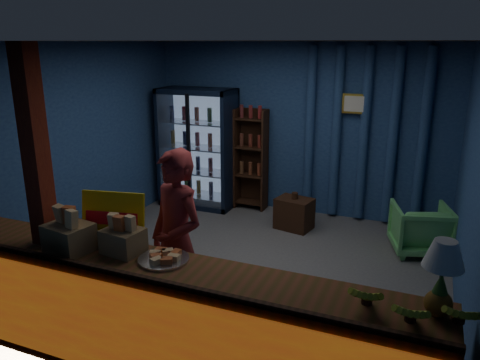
# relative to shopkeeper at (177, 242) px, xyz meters

# --- Properties ---
(ground) EXTENTS (4.60, 4.60, 0.00)m
(ground) POSITION_rel_shopkeeper_xyz_m (0.12, 1.30, -0.86)
(ground) COLOR #515154
(ground) RESTS_ON ground
(room_walls) EXTENTS (4.60, 4.60, 4.60)m
(room_walls) POSITION_rel_shopkeeper_xyz_m (0.12, 1.30, 0.71)
(room_walls) COLOR navy
(room_walls) RESTS_ON ground
(counter) EXTENTS (4.40, 0.57, 0.99)m
(counter) POSITION_rel_shopkeeper_xyz_m (0.12, -0.61, -0.38)
(counter) COLOR brown
(counter) RESTS_ON ground
(support_post) EXTENTS (0.16, 0.16, 2.60)m
(support_post) POSITION_rel_shopkeeper_xyz_m (-0.93, -0.60, 0.44)
(support_post) COLOR #993616
(support_post) RESTS_ON ground
(beverage_cooler) EXTENTS (1.20, 0.62, 1.90)m
(beverage_cooler) POSITION_rel_shopkeeper_xyz_m (-1.43, 3.22, 0.08)
(beverage_cooler) COLOR black
(beverage_cooler) RESTS_ON ground
(bottle_shelf) EXTENTS (0.50, 0.28, 1.60)m
(bottle_shelf) POSITION_rel_shopkeeper_xyz_m (-0.58, 3.36, -0.06)
(bottle_shelf) COLOR #361C11
(bottle_shelf) RESTS_ON ground
(curtain_folds) EXTENTS (1.74, 0.14, 2.50)m
(curtain_folds) POSITION_rel_shopkeeper_xyz_m (1.12, 3.44, 0.44)
(curtain_folds) COLOR navy
(curtain_folds) RESTS_ON room_walls
(framed_picture) EXTENTS (0.36, 0.04, 0.28)m
(framed_picture) POSITION_rel_shopkeeper_xyz_m (0.97, 3.40, 0.89)
(framed_picture) COLOR gold
(framed_picture) RESTS_ON room_walls
(shopkeeper) EXTENTS (0.73, 0.62, 1.71)m
(shopkeeper) POSITION_rel_shopkeeper_xyz_m (0.00, 0.00, 0.00)
(shopkeeper) COLOR maroon
(shopkeeper) RESTS_ON ground
(green_chair) EXTENTS (0.84, 0.86, 0.63)m
(green_chair) POSITION_rel_shopkeeper_xyz_m (2.02, 2.59, -0.54)
(green_chair) COLOR #60C065
(green_chair) RESTS_ON ground
(side_table) EXTENTS (0.56, 0.45, 0.54)m
(side_table) POSITION_rel_shopkeeper_xyz_m (0.32, 2.74, -0.63)
(side_table) COLOR #361C11
(side_table) RESTS_ON ground
(yellow_sign) EXTENTS (0.56, 0.22, 0.44)m
(yellow_sign) POSITION_rel_shopkeeper_xyz_m (-0.38, -0.38, 0.31)
(yellow_sign) COLOR #DBB80B
(yellow_sign) RESTS_ON counter
(snack_box_left) EXTENTS (0.40, 0.34, 0.37)m
(snack_box_left) POSITION_rel_shopkeeper_xyz_m (-0.61, -0.66, 0.23)
(snack_box_left) COLOR #8F6645
(snack_box_left) RESTS_ON counter
(snack_box_centre) EXTENTS (0.34, 0.29, 0.32)m
(snack_box_centre) POSITION_rel_shopkeeper_xyz_m (-0.19, -0.52, 0.21)
(snack_box_centre) COLOR #8F6645
(snack_box_centre) RESTS_ON counter
(pastry_tray) EXTENTS (0.40, 0.40, 0.07)m
(pastry_tray) POSITION_rel_shopkeeper_xyz_m (0.19, -0.53, 0.12)
(pastry_tray) COLOR silver
(pastry_tray) RESTS_ON counter
(banana_bunches) EXTENTS (0.79, 0.30, 0.17)m
(banana_bunches) POSITION_rel_shopkeeper_xyz_m (2.02, -0.64, 0.18)
(banana_bunches) COLOR yellow
(banana_bunches) RESTS_ON counter
(table_lamp) EXTENTS (0.25, 0.25, 0.50)m
(table_lamp) POSITION_rel_shopkeeper_xyz_m (2.17, -0.50, 0.48)
(table_lamp) COLOR black
(table_lamp) RESTS_ON counter
(pineapple) EXTENTS (0.17, 0.17, 0.29)m
(pineapple) POSITION_rel_shopkeeper_xyz_m (2.17, -0.55, 0.22)
(pineapple) COLOR brown
(pineapple) RESTS_ON counter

